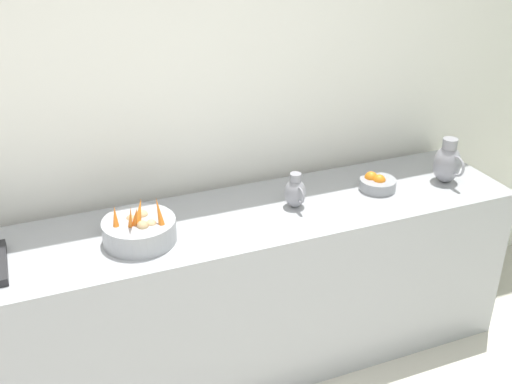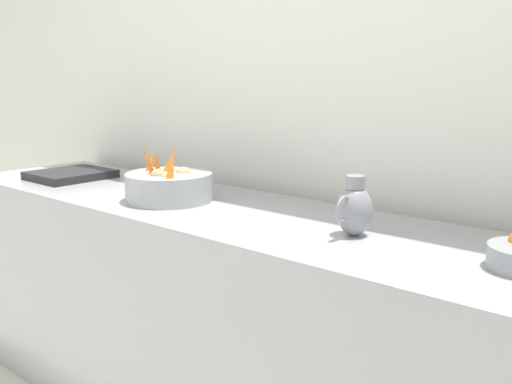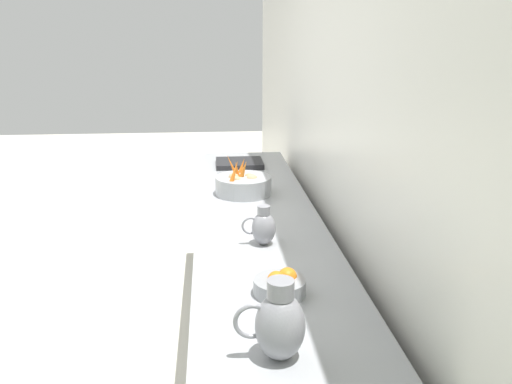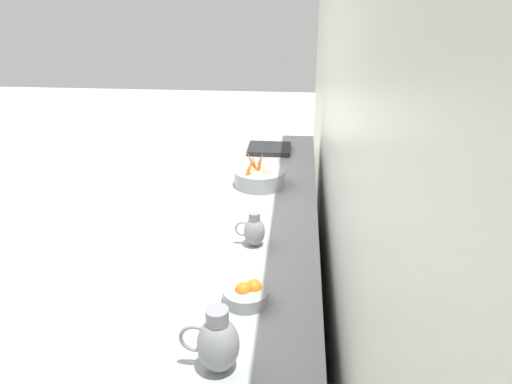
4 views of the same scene
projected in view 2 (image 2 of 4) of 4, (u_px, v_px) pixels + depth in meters
tile_wall_left at (456, 46)px, 1.92m from camera, size 0.10×8.25×3.00m
prep_counter at (256, 337)px, 2.12m from camera, size 0.66×3.14×0.93m
vegetable_colander at (169, 186)px, 2.24m from camera, size 0.34×0.34×0.24m
metal_pitcher_short at (354, 209)px, 1.75m from camera, size 0.16×0.11×0.18m
counter_sink_basin at (71, 175)px, 2.73m from camera, size 0.34×0.30×0.04m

